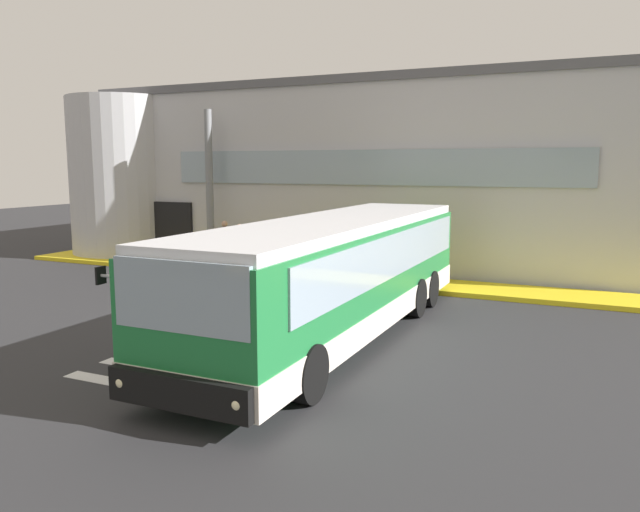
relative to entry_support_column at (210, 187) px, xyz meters
name	(u,v)px	position (x,y,z in m)	size (l,w,h in m)	color
ground_plane	(247,308)	(4.86, -5.40, -3.05)	(80.00, 90.00, 0.02)	#2B2B2D
bay_paint_stripes	(222,361)	(6.86, -9.60, -3.04)	(4.40, 3.96, 0.01)	silver
terminal_building	(370,174)	(4.18, 6.22, 0.44)	(22.87, 13.80, 6.97)	#B7B7BC
boarding_curb	(320,277)	(4.86, -0.60, -2.96)	(25.07, 2.00, 0.15)	yellow
entry_support_column	(210,187)	(0.00, 0.00, 0.00)	(0.28, 0.28, 5.78)	slate
bus_main_foreground	(336,279)	(8.18, -6.93, -1.70)	(3.05, 11.62, 2.70)	#1E7238
passenger_near_column	(225,241)	(0.80, -0.25, -1.96)	(0.39, 0.51, 1.68)	#1E2338
passenger_by_doorway	(240,245)	(1.98, -1.10, -1.96)	(0.54, 0.37, 1.68)	#4C4233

